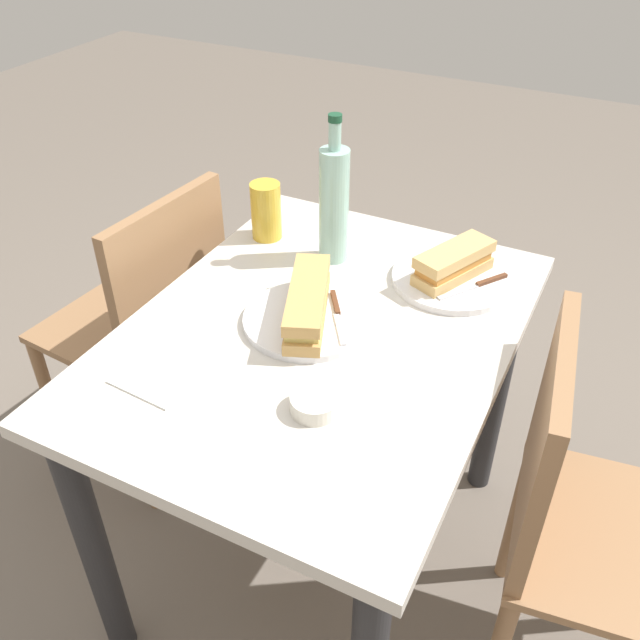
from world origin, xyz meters
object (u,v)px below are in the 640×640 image
Objects in this scene: plate_near at (308,319)px; knife_far at (477,285)px; dining_table at (320,379)px; plate_far at (452,279)px; knife_near at (336,313)px; chair_far at (581,515)px; beer_glass at (266,211)px; baguette_sandwich_far at (454,263)px; baguette_sandwich_near at (308,302)px; water_bottle at (334,203)px; chair_near at (151,320)px; olive_bowl at (315,404)px.

plate_near is 1.67× the size of knife_far.
dining_table is 0.15m from plate_near.
knife_far reaches higher than plate_far.
knife_near is at bearing 155.00° from dining_table.
chair_far is at bearing 84.92° from knife_near.
beer_glass is at bearing -134.12° from dining_table.
chair_far is 4.23× the size of baguette_sandwich_far.
plate_far is at bearing -127.32° from chair_far.
water_bottle reaches higher than baguette_sandwich_near.
water_bottle is at bearing -165.59° from plate_near.
chair_near is 0.78m from olive_bowl.
plate_far is at bearing 102.04° from chair_near.
baguette_sandwich_far is at bearing 102.04° from chair_near.
chair_far is 1.12m from chair_near.
knife_far is (-0.23, 0.22, 0.00)m from knife_near.
knife_near is 1.00× the size of knife_far.
chair_far reaches higher than olive_bowl.
dining_table is at bearing 45.88° from beer_glass.
knife_far is at bearing 77.24° from plate_far.
plate_far is at bearing 147.02° from dining_table.
baguette_sandwich_near is at bearing -46.33° from knife_far.
water_bottle reaches higher than beer_glass.
chair_near is 0.44m from beer_glass.
baguette_sandwich_near is 1.69× the size of knife_near.
beer_glass is (-0.23, -0.29, 0.05)m from knife_near.
chair_near is at bearing -73.90° from water_bottle.
dining_table is at bearing 77.85° from chair_near.
water_bottle is at bearing -88.31° from knife_far.
plate_near is at bearing -91.62° from chair_far.
chair_far is 0.66m from baguette_sandwich_near.
plate_near is at bearing 14.41° from water_bottle.
plate_far is at bearing -102.76° from knife_far.
baguette_sandwich_far reaches higher than knife_near.
chair_far is 10.10× the size of olive_bowl.
knife_far is (-0.26, 0.27, 0.01)m from plate_near.
knife_far is 1.13× the size of beer_glass.
plate_near is 0.34m from baguette_sandwich_far.
plate_far is 0.77× the size of water_bottle.
knife_near is 0.29m from plate_far.
plate_near is at bearing -37.75° from baguette_sandwich_far.
olive_bowl is at bearing 63.15° from chair_near.
chair_far is at bearing 88.38° from plate_near.
beer_glass is 1.62× the size of olive_bowl.
chair_near is 0.64m from knife_near.
dining_table is at bearing -91.12° from chair_far.
chair_far reaches higher than baguette_sandwich_far.
baguette_sandwich_far is 0.29m from water_bottle.
water_bottle is at bearing -157.73° from olive_bowl.
chair_far is 0.56m from baguette_sandwich_far.
baguette_sandwich_far is at bearing 142.25° from plate_near.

